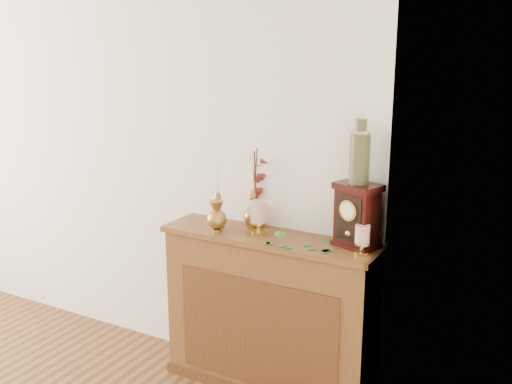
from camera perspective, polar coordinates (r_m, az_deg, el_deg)
The scene contains 10 objects.
console_shelf at distance 3.46m, azimuth 1.23°, elevation -11.89°, with size 1.24×0.34×0.93m.
candlestick_left at distance 3.37m, azimuth -3.69°, elevation -1.17°, with size 0.07×0.07×0.42m.
candlestick_center at distance 3.37m, azimuth -0.37°, elevation -0.98°, with size 0.08×0.08×0.45m.
bud_vase at distance 3.30m, azimuth -3.77°, elevation -2.39°, with size 0.11×0.11×0.18m.
ginger_jar at distance 3.41m, azimuth 0.22°, elevation 0.22°, with size 0.18×0.20×0.46m.
pillar_candle_left at distance 3.27m, azimuth 0.26°, elevation -2.27°, with size 0.10×0.10×0.20m.
pillar_candle_right at distance 3.02m, azimuth 10.10°, elevation -4.32°, with size 0.08×0.08×0.16m.
ivy_garland at distance 3.11m, azimuth 4.56°, elevation -4.93°, with size 0.31×0.16×0.07m.
mantel_clock at distance 3.10m, azimuth 9.57°, elevation -2.26°, with size 0.26×0.22×0.33m.
ceramic_vase at distance 3.03m, azimuth 9.85°, elevation 3.50°, with size 0.10×0.10×0.33m.
Camera 1 is at (2.85, -0.65, 1.97)m, focal length 42.00 mm.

